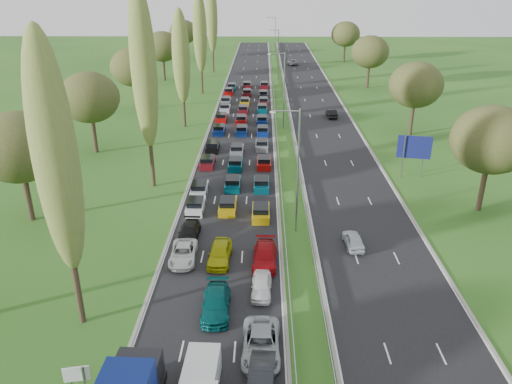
{
  "coord_description": "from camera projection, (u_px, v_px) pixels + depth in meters",
  "views": [
    {
      "loc": [
        1.3,
        0.23,
        22.68
      ],
      "look_at": [
        0.56,
        48.88,
        1.5
      ],
      "focal_mm": 35.0,
      "sensor_mm": 36.0,
      "label": 1
    }
  ],
  "objects": [
    {
      "name": "central_reservation",
      "position": [
        282.0,
        118.0,
        84.21
      ],
      "size": [
        2.36,
        215.0,
        0.32
      ],
      "color": "gray",
      "rests_on": "ground"
    },
    {
      "name": "woodland_right",
      "position": [
        433.0,
        98.0,
        66.57
      ],
      "size": [
        8.0,
        153.0,
        11.1
      ],
      "color": "#2D2116",
      "rests_on": "ground"
    },
    {
      "name": "ground",
      "position": [
        283.0,
        125.0,
        82.13
      ],
      "size": [
        260.0,
        260.0,
        0.0
      ],
      "primitive_type": "plane",
      "color": "#25551A",
      "rests_on": "ground"
    },
    {
      "name": "near_car_8",
      "position": [
        220.0,
        253.0,
        42.75
      ],
      "size": [
        2.06,
        4.74,
        1.59
      ],
      "primitive_type": "imported",
      "rotation": [
        0.0,
        0.0,
        -0.04
      ],
      "color": "#A5A80B",
      "rests_on": "near_carriageway"
    },
    {
      "name": "woodland_left",
      "position": [
        81.0,
        103.0,
        63.51
      ],
      "size": [
        8.0,
        166.0,
        11.1
      ],
      "color": "#2D2116",
      "rests_on": "ground"
    },
    {
      "name": "near_car_12",
      "position": [
        261.0,
        286.0,
        38.47
      ],
      "size": [
        1.69,
        3.91,
        1.31
      ],
      "primitive_type": "imported",
      "rotation": [
        0.0,
        0.0,
        -0.04
      ],
      "color": "silver",
      "rests_on": "near_carriageway"
    },
    {
      "name": "far_car_0",
      "position": [
        354.0,
        240.0,
        45.15
      ],
      "size": [
        1.73,
        3.9,
        1.3
      ],
      "primitive_type": "imported",
      "rotation": [
        0.0,
        0.0,
        3.19
      ],
      "color": "silver",
      "rests_on": "far_carriageway"
    },
    {
      "name": "near_car_9",
      "position": [
        261.0,
        379.0,
        29.54
      ],
      "size": [
        1.84,
        4.45,
        1.43
      ],
      "primitive_type": "imported",
      "rotation": [
        0.0,
        0.0,
        -0.07
      ],
      "color": "black",
      "rests_on": "near_carriageway"
    },
    {
      "name": "near_car_7",
      "position": [
        216.0,
        303.0,
        36.3
      ],
      "size": [
        2.16,
        5.06,
        1.45
      ],
      "primitive_type": "imported",
      "rotation": [
        0.0,
        0.0,
        0.03
      ],
      "color": "#044646",
      "rests_on": "near_carriageway"
    },
    {
      "name": "poplar_row",
      "position": [
        168.0,
        59.0,
        66.57
      ],
      "size": [
        2.8,
        127.8,
        22.44
      ],
      "color": "#2D2116",
      "rests_on": "ground"
    },
    {
      "name": "far_carriageway",
      "position": [
        322.0,
        121.0,
        84.33
      ],
      "size": [
        10.5,
        215.0,
        0.04
      ],
      "primitive_type": "cube",
      "color": "black",
      "rests_on": "ground"
    },
    {
      "name": "near_car_2",
      "position": [
        183.0,
        253.0,
        42.95
      ],
      "size": [
        2.33,
        4.79,
        1.31
      ],
      "primitive_type": "imported",
      "rotation": [
        0.0,
        0.0,
        0.03
      ],
      "color": "white",
      "rests_on": "near_carriageway"
    },
    {
      "name": "far_car_1",
      "position": [
        332.0,
        113.0,
        86.41
      ],
      "size": [
        1.67,
        4.28,
        1.39
      ],
      "primitive_type": "imported",
      "rotation": [
        0.0,
        0.0,
        3.19
      ],
      "color": "black",
      "rests_on": "far_carriageway"
    },
    {
      "name": "lamp_columns",
      "position": [
        284.0,
        92.0,
        77.91
      ],
      "size": [
        0.18,
        140.18,
        12.0
      ],
      "color": "gray",
      "rests_on": "ground"
    },
    {
      "name": "near_car_3",
      "position": [
        189.0,
        233.0,
        46.42
      ],
      "size": [
        1.97,
        4.61,
        1.33
      ],
      "primitive_type": "imported",
      "rotation": [
        0.0,
        0.0,
        -0.02
      ],
      "color": "black",
      "rests_on": "near_carriageway"
    },
    {
      "name": "near_carriageway",
      "position": [
        243.0,
        121.0,
        84.52
      ],
      "size": [
        10.5,
        215.0,
        0.04
      ],
      "primitive_type": "cube",
      "color": "black",
      "rests_on": "ground"
    },
    {
      "name": "info_sign",
      "position": [
        77.0,
        377.0,
        28.79
      ],
      "size": [
        1.49,
        0.39,
        2.1
      ],
      "color": "gray",
      "rests_on": "ground"
    },
    {
      "name": "near_car_10",
      "position": [
        261.0,
        344.0,
        32.28
      ],
      "size": [
        2.5,
        5.34,
        1.48
      ],
      "primitive_type": "imported",
      "rotation": [
        0.0,
        0.0,
        -0.01
      ],
      "color": "#A6ABAF",
      "rests_on": "near_carriageway"
    },
    {
      "name": "white_van_rear",
      "position": [
        200.0,
        382.0,
        28.9
      ],
      "size": [
        1.96,
        4.99,
        2.01
      ],
      "rotation": [
        0.0,
        0.0,
        -0.03
      ],
      "color": "silver",
      "rests_on": "near_carriageway"
    },
    {
      "name": "traffic_queue_fill",
      "position": [
        241.0,
        126.0,
        80.03
      ],
      "size": [
        9.1,
        67.84,
        0.8
      ],
      "color": "silver",
      "rests_on": "ground"
    },
    {
      "name": "direction_sign",
      "position": [
        414.0,
        149.0,
        59.71
      ],
      "size": [
        3.94,
        0.91,
        5.2
      ],
      "color": "gray",
      "rests_on": "ground"
    },
    {
      "name": "near_car_11",
      "position": [
        265.0,
        256.0,
        42.45
      ],
      "size": [
        2.22,
        5.08,
        1.45
      ],
      "primitive_type": "imported",
      "rotation": [
        0.0,
        0.0,
        -0.04
      ],
      "color": "#9B090F",
      "rests_on": "near_carriageway"
    },
    {
      "name": "far_car_2",
      "position": [
        293.0,
        62.0,
        137.32
      ],
      "size": [
        2.87,
        5.49,
        1.48
      ],
      "primitive_type": "imported",
      "rotation": [
        0.0,
        0.0,
        3.22
      ],
      "color": "slate",
      "rests_on": "far_carriageway"
    }
  ]
}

